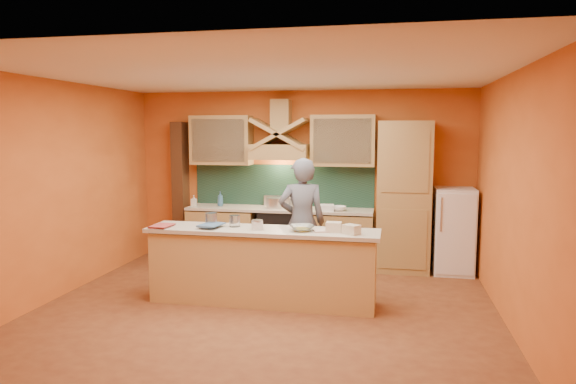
% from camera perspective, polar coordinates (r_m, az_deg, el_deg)
% --- Properties ---
extents(floor, '(5.50, 5.00, 0.01)m').
position_cam_1_polar(floor, '(6.33, -2.62, -13.08)').
color(floor, brown).
rests_on(floor, ground).
extents(ceiling, '(5.50, 5.00, 0.01)m').
position_cam_1_polar(ceiling, '(5.99, -2.77, 13.02)').
color(ceiling, white).
rests_on(ceiling, wall_back).
extents(wall_back, '(5.50, 0.02, 2.80)m').
position_cam_1_polar(wall_back, '(8.43, 1.45, 1.69)').
color(wall_back, orange).
rests_on(wall_back, floor).
extents(wall_front, '(5.50, 0.02, 2.80)m').
position_cam_1_polar(wall_front, '(3.66, -12.33, -5.20)').
color(wall_front, orange).
rests_on(wall_front, floor).
extents(wall_left, '(0.02, 5.00, 2.80)m').
position_cam_1_polar(wall_left, '(7.18, -24.50, 0.18)').
color(wall_left, orange).
rests_on(wall_left, floor).
extents(wall_right, '(0.02, 5.00, 2.80)m').
position_cam_1_polar(wall_right, '(5.96, 23.88, -1.02)').
color(wall_right, orange).
rests_on(wall_right, floor).
extents(base_cabinet_left, '(1.10, 0.60, 0.86)m').
position_cam_1_polar(base_cabinet_left, '(8.59, -7.19, -4.81)').
color(base_cabinet_left, tan).
rests_on(base_cabinet_left, floor).
extents(base_cabinet_right, '(1.10, 0.60, 0.86)m').
position_cam_1_polar(base_cabinet_right, '(8.19, 5.56, -5.36)').
color(base_cabinet_right, tan).
rests_on(base_cabinet_right, floor).
extents(counter_top, '(3.00, 0.62, 0.04)m').
position_cam_1_polar(counter_top, '(8.26, -0.97, -1.92)').
color(counter_top, beige).
rests_on(counter_top, base_cabinet_left).
extents(stove, '(0.60, 0.58, 0.90)m').
position_cam_1_polar(stove, '(8.34, -0.97, -4.98)').
color(stove, black).
rests_on(stove, floor).
extents(backsplash, '(3.00, 0.03, 0.70)m').
position_cam_1_polar(backsplash, '(8.49, -0.57, 0.70)').
color(backsplash, '#163227').
rests_on(backsplash, wall_back).
extents(range_hood, '(0.92, 0.50, 0.24)m').
position_cam_1_polar(range_hood, '(8.22, -0.91, 4.49)').
color(range_hood, tan).
rests_on(range_hood, wall_back).
extents(hood_chimney, '(0.30, 0.30, 0.50)m').
position_cam_1_polar(hood_chimney, '(8.31, -0.77, 8.52)').
color(hood_chimney, tan).
rests_on(hood_chimney, wall_back).
extents(upper_cabinet_left, '(1.00, 0.35, 0.80)m').
position_cam_1_polar(upper_cabinet_left, '(8.55, -7.40, 5.73)').
color(upper_cabinet_left, tan).
rests_on(upper_cabinet_left, wall_back).
extents(upper_cabinet_right, '(1.00, 0.35, 0.80)m').
position_cam_1_polar(upper_cabinet_right, '(8.13, 6.13, 5.70)').
color(upper_cabinet_right, tan).
rests_on(upper_cabinet_right, wall_back).
extents(pantry_column, '(0.80, 0.60, 2.30)m').
position_cam_1_polar(pantry_column, '(8.04, 12.73, -0.52)').
color(pantry_column, tan).
rests_on(pantry_column, floor).
extents(fridge, '(0.58, 0.60, 1.30)m').
position_cam_1_polar(fridge, '(8.17, 17.92, -4.13)').
color(fridge, white).
rests_on(fridge, floor).
extents(trim_column_left, '(0.20, 0.30, 2.30)m').
position_cam_1_polar(trim_column_left, '(8.90, -11.84, 0.20)').
color(trim_column_left, '#472816').
rests_on(trim_column_left, floor).
extents(island_body, '(2.80, 0.55, 0.88)m').
position_cam_1_polar(island_body, '(6.50, -2.86, -8.48)').
color(island_body, tan).
rests_on(island_body, floor).
extents(island_top, '(2.90, 0.62, 0.05)m').
position_cam_1_polar(island_top, '(6.39, -2.89, -4.32)').
color(island_top, beige).
rests_on(island_top, island_body).
extents(person, '(0.73, 0.56, 1.79)m').
position_cam_1_polar(person, '(7.11, 1.55, -3.39)').
color(person, slate).
rests_on(person, floor).
extents(pot_large, '(0.29, 0.29, 0.18)m').
position_cam_1_polar(pot_large, '(8.23, -1.54, -1.32)').
color(pot_large, silver).
rests_on(pot_large, stove).
extents(pot_small, '(0.27, 0.27, 0.14)m').
position_cam_1_polar(pot_small, '(8.37, 0.85, -1.32)').
color(pot_small, '#AEAFB5').
rests_on(pot_small, stove).
extents(soap_bottle_a, '(0.09, 0.09, 0.18)m').
position_cam_1_polar(soap_bottle_a, '(8.56, -10.41, -0.96)').
color(soap_bottle_a, beige).
rests_on(soap_bottle_a, counter_top).
extents(soap_bottle_b, '(0.12, 0.12, 0.24)m').
position_cam_1_polar(soap_bottle_b, '(8.51, -7.54, -0.75)').
color(soap_bottle_b, '#315C87').
rests_on(soap_bottle_b, counter_top).
extents(bowl_back, '(0.25, 0.25, 0.07)m').
position_cam_1_polar(bowl_back, '(8.00, 5.66, -1.83)').
color(bowl_back, white).
rests_on(bowl_back, counter_top).
extents(dish_rack, '(0.28, 0.23, 0.09)m').
position_cam_1_polar(dish_rack, '(7.99, 4.19, -1.75)').
color(dish_rack, white).
rests_on(dish_rack, counter_top).
extents(book_lower, '(0.25, 0.33, 0.03)m').
position_cam_1_polar(book_lower, '(6.73, -14.68, -3.63)').
color(book_lower, '#A23B3A').
rests_on(book_lower, island_top).
extents(book_upper, '(0.30, 0.37, 0.03)m').
position_cam_1_polar(book_upper, '(6.57, -9.45, -3.56)').
color(book_upper, '#3C5D85').
rests_on(book_upper, island_top).
extents(jar_large, '(0.20, 0.20, 0.16)m').
position_cam_1_polar(jar_large, '(6.65, -8.53, -3.02)').
color(jar_large, silver).
rests_on(jar_large, island_top).
extents(jar_small, '(0.14, 0.14, 0.15)m').
position_cam_1_polar(jar_small, '(6.54, -5.95, -3.22)').
color(jar_small, white).
rests_on(jar_small, island_top).
extents(kitchen_scale, '(0.17, 0.17, 0.10)m').
position_cam_1_polar(kitchen_scale, '(6.32, -3.44, -3.73)').
color(kitchen_scale, silver).
rests_on(kitchen_scale, island_top).
extents(mixing_bowl, '(0.37, 0.37, 0.07)m').
position_cam_1_polar(mixing_bowl, '(6.23, 1.54, -4.02)').
color(mixing_bowl, white).
rests_on(mixing_bowl, island_top).
extents(cloth, '(0.32, 0.27, 0.02)m').
position_cam_1_polar(cloth, '(6.23, 4.09, -4.29)').
color(cloth, beige).
rests_on(cloth, island_top).
extents(grocery_bag_a, '(0.18, 0.15, 0.12)m').
position_cam_1_polar(grocery_bag_a, '(6.20, 5.10, -3.89)').
color(grocery_bag_a, beige).
rests_on(grocery_bag_a, island_top).
extents(grocery_bag_b, '(0.23, 0.22, 0.11)m').
position_cam_1_polar(grocery_bag_b, '(6.08, 7.07, -4.15)').
color(grocery_bag_b, beige).
rests_on(grocery_bag_b, island_top).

